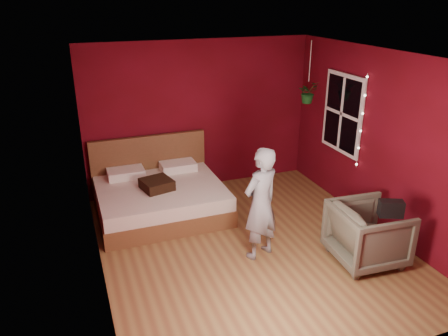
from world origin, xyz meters
TOP-DOWN VIEW (x-y plane):
  - floor at (0.00, 0.00)m, footprint 4.50×4.50m
  - room_walls at (0.00, 0.00)m, footprint 4.04×4.54m
  - window at (1.97, 0.90)m, footprint 0.05×0.97m
  - fairy_lights at (1.94, 0.38)m, footprint 0.04×0.04m
  - bed at (-0.95, 1.46)m, footprint 1.95×1.66m
  - person at (0.02, -0.24)m, footprint 0.65×0.54m
  - armchair at (1.28, -0.84)m, footprint 0.93×0.91m
  - handbag at (1.32, -1.13)m, footprint 0.32×0.25m
  - throw_pillow at (-1.02, 1.29)m, footprint 0.52×0.52m
  - hanging_plant at (1.60, 1.39)m, footprint 0.37×0.34m

SIDE VIEW (x-z plane):
  - floor at x=0.00m, z-range 0.00..0.00m
  - bed at x=-0.95m, z-range -0.26..0.82m
  - armchair at x=1.28m, z-range 0.00..0.79m
  - throw_pillow at x=-1.02m, z-range 0.49..0.64m
  - person at x=0.02m, z-range 0.00..1.54m
  - handbag at x=1.32m, z-range 0.79..1.00m
  - fairy_lights at x=1.94m, z-range 0.77..2.22m
  - window at x=1.97m, z-range 0.87..2.14m
  - room_walls at x=0.00m, z-range 0.37..2.99m
  - hanging_plant at x=1.60m, z-range 1.27..2.28m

